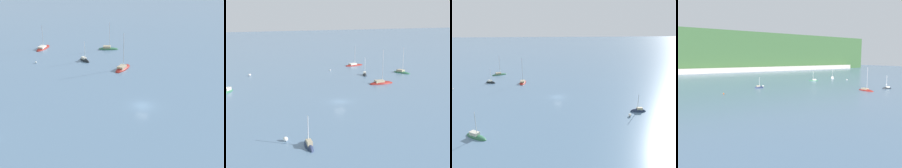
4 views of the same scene
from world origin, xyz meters
The scene contains 12 objects.
ground_plane centered at (0.00, 0.00, 0.00)m, with size 600.00×600.00×0.00m, color slate.
hillside_ridge centered at (0.00, 177.15, 20.98)m, with size 389.33×83.43×41.95m.
shore_town_strip centered at (0.00, 131.94, 2.38)m, with size 330.93×6.00×4.75m.
sailboat_1 centered at (27.60, -20.29, 0.11)m, with size 4.75×3.05×7.19m.
sailboat_2 centered at (41.34, 31.62, 0.13)m, with size 5.52×5.43×8.75m.
sailboat_3 centered at (13.94, -19.22, 0.11)m, with size 2.70×7.97×11.37m.
sailboat_5 centered at (19.89, 25.82, 0.13)m, with size 6.15×4.90×6.92m.
sailboat_6 centered at (-22.84, 14.54, 0.10)m, with size 4.61×1.45×6.22m.
mooring_buoy_0 centered at (39.82, -11.76, 0.28)m, with size 0.56×0.56×0.56m.
mooring_buoy_1 centered at (-42.49, 5.06, 0.25)m, with size 0.51×0.51×0.51m.
mooring_buoy_2 centered at (-19.18, 17.61, 0.41)m, with size 0.82×0.82×0.82m.
mooring_buoy_3 centered at (40.84, 17.52, 0.41)m, with size 0.81×0.81×0.81m.
Camera 4 is at (-65.96, -82.76, 14.70)m, focal length 35.00 mm.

